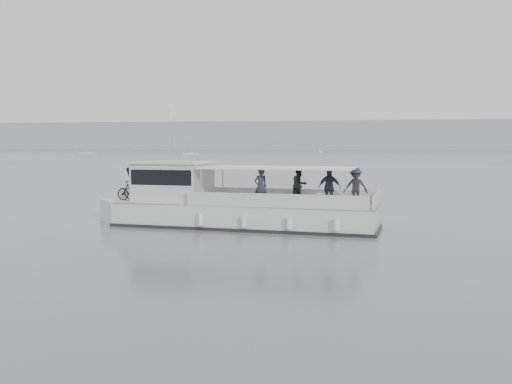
# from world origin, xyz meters

# --- Properties ---
(ground) EXTENTS (1400.00, 1400.00, 0.00)m
(ground) POSITION_xyz_m (0.00, 0.00, 0.00)
(ground) COLOR slate
(ground) RESTS_ON ground
(headland) EXTENTS (1400.00, 90.00, 28.00)m
(headland) POSITION_xyz_m (0.00, 560.00, 14.00)
(headland) COLOR #939EA8
(headland) RESTS_ON ground
(tour_boat) EXTENTS (13.63, 4.65, 5.67)m
(tour_boat) POSITION_xyz_m (-6.35, 0.26, 0.93)
(tour_boat) COLOR silver
(tour_boat) RESTS_ON ground
(moored_fleet) EXTENTS (437.60, 254.87, 9.29)m
(moored_fleet) POSITION_xyz_m (-36.88, 207.61, 0.36)
(moored_fleet) COLOR silver
(moored_fleet) RESTS_ON ground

